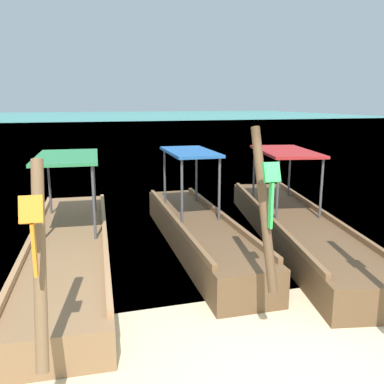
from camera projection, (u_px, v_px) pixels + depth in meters
The scene contains 6 objects.
ground at pixel (294, 377), 4.46m from camera, with size 120.00×120.00×0.00m, color beige.
sea_water at pixel (84, 121), 62.48m from camera, with size 120.00×120.00×0.00m, color #2DB29E.
longtail_boat_orange_ribbon at pixel (69, 247), 7.52m from camera, with size 1.76×7.33×2.37m.
longtail_boat_green_ribbon at pixel (199, 231), 8.29m from camera, with size 1.20×6.18×2.60m.
longtail_boat_blue_ribbon at pixel (295, 226), 8.75m from camera, with size 2.67×7.53×2.84m.
mooring_buoy_near at pixel (54, 158), 20.12m from camera, with size 0.43×0.43×0.43m.
Camera 1 is at (-2.17, -3.46, 2.90)m, focal length 38.73 mm.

